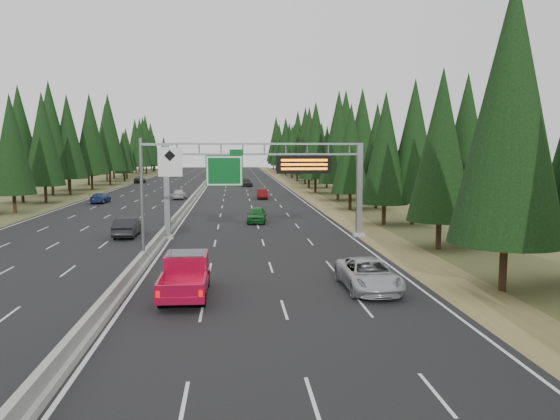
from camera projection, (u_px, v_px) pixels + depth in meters
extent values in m
cube|color=black|center=(199.00, 194.00, 89.14)|extent=(32.00, 260.00, 0.08)
cube|color=olive|center=(306.00, 193.00, 90.64)|extent=(3.60, 260.00, 0.06)
cube|color=#455025|center=(87.00, 195.00, 87.64)|extent=(3.60, 260.00, 0.06)
cube|color=gray|center=(198.00, 193.00, 89.12)|extent=(0.70, 260.00, 0.30)
cube|color=gray|center=(198.00, 190.00, 89.07)|extent=(0.30, 260.00, 0.60)
cube|color=slate|center=(167.00, 191.00, 44.17)|extent=(0.45, 0.45, 7.80)
cube|color=gray|center=(168.00, 237.00, 44.59)|extent=(0.90, 0.90, 0.30)
cube|color=slate|center=(359.00, 190.00, 45.51)|extent=(0.45, 0.45, 7.80)
cube|color=gray|center=(358.00, 234.00, 45.93)|extent=(0.90, 0.90, 0.30)
cube|color=slate|center=(264.00, 144.00, 44.41)|extent=(15.85, 0.35, 0.16)
cube|color=slate|center=(264.00, 154.00, 44.51)|extent=(15.85, 0.35, 0.16)
cube|color=#054C19|center=(224.00, 171.00, 44.13)|extent=(3.00, 0.10, 2.50)
cube|color=silver|center=(224.00, 171.00, 44.07)|extent=(2.85, 0.02, 2.35)
cube|color=#054C19|center=(236.00, 152.00, 44.05)|extent=(1.10, 0.10, 0.45)
cube|color=black|center=(304.00, 164.00, 44.57)|extent=(4.50, 0.40, 1.50)
cube|color=orange|center=(304.00, 160.00, 44.32)|extent=(3.80, 0.02, 0.18)
cube|color=orange|center=(304.00, 164.00, 44.36)|extent=(3.80, 0.02, 0.18)
cube|color=orange|center=(304.00, 169.00, 44.40)|extent=(3.80, 0.02, 0.18)
cylinder|color=slate|center=(142.00, 202.00, 34.23)|extent=(0.20, 0.20, 8.00)
cube|color=gray|center=(144.00, 263.00, 34.66)|extent=(0.50, 0.50, 0.20)
cube|color=slate|center=(157.00, 144.00, 33.91)|extent=(2.00, 0.15, 0.15)
cube|color=silver|center=(170.00, 162.00, 33.98)|extent=(1.50, 0.06, 1.80)
cylinder|color=black|center=(503.00, 267.00, 28.23)|extent=(0.40, 0.40, 2.57)
cone|color=black|center=(510.00, 110.00, 27.34)|extent=(5.78, 5.78, 13.49)
cylinder|color=black|center=(438.00, 235.00, 40.34)|extent=(0.40, 0.40, 2.12)
cone|color=black|center=(441.00, 145.00, 39.60)|extent=(4.78, 4.78, 11.15)
cylinder|color=black|center=(463.00, 232.00, 41.90)|extent=(0.40, 0.40, 2.10)
cone|color=black|center=(466.00, 146.00, 41.16)|extent=(4.71, 4.71, 11.00)
cylinder|color=black|center=(384.00, 214.00, 53.27)|extent=(0.40, 0.40, 2.07)
cone|color=black|center=(385.00, 148.00, 52.55)|extent=(4.65, 4.65, 10.85)
cylinder|color=black|center=(412.00, 213.00, 53.61)|extent=(0.40, 0.40, 2.27)
cone|color=black|center=(414.00, 140.00, 52.82)|extent=(5.10, 5.10, 11.90)
cylinder|color=black|center=(350.00, 201.00, 66.58)|extent=(0.40, 0.40, 2.06)
cone|color=black|center=(351.00, 148.00, 65.86)|extent=(4.64, 4.64, 10.83)
cylinder|color=black|center=(376.00, 200.00, 67.94)|extent=(0.40, 0.40, 2.09)
cone|color=black|center=(377.00, 147.00, 67.21)|extent=(4.69, 4.69, 10.95)
cylinder|color=black|center=(338.00, 192.00, 78.33)|extent=(0.40, 0.40, 2.51)
cone|color=black|center=(339.00, 137.00, 77.45)|extent=(5.64, 5.64, 13.16)
cylinder|color=black|center=(361.00, 191.00, 79.60)|extent=(0.40, 0.40, 2.58)
cone|color=black|center=(362.00, 135.00, 78.69)|extent=(5.81, 5.81, 13.55)
cylinder|color=black|center=(315.00, 186.00, 91.37)|extent=(0.40, 0.40, 2.44)
cone|color=black|center=(316.00, 140.00, 90.52)|extent=(5.49, 5.49, 12.81)
cylinder|color=black|center=(345.00, 185.00, 90.34)|extent=(0.40, 0.40, 2.72)
cone|color=black|center=(346.00, 134.00, 89.39)|extent=(6.12, 6.12, 14.29)
cylinder|color=black|center=(309.00, 181.00, 104.19)|extent=(0.40, 0.40, 2.46)
cone|color=black|center=(309.00, 141.00, 103.33)|extent=(5.53, 5.53, 12.90)
cylinder|color=black|center=(327.00, 183.00, 103.86)|extent=(0.40, 0.40, 1.89)
cone|color=black|center=(327.00, 152.00, 103.20)|extent=(4.26, 4.26, 9.94)
cylinder|color=black|center=(305.00, 178.00, 115.87)|extent=(0.40, 0.40, 2.45)
cone|color=black|center=(305.00, 142.00, 115.01)|extent=(5.51, 5.51, 12.85)
cylinder|color=black|center=(321.00, 178.00, 117.79)|extent=(0.40, 0.40, 2.10)
cone|color=black|center=(321.00, 148.00, 117.06)|extent=(4.73, 4.73, 11.04)
cylinder|color=black|center=(297.00, 176.00, 126.02)|extent=(0.40, 0.40, 2.12)
cone|color=black|center=(297.00, 147.00, 125.28)|extent=(4.78, 4.78, 11.16)
cylinder|color=black|center=(312.00, 176.00, 128.55)|extent=(0.40, 0.40, 2.12)
cone|color=black|center=(312.00, 148.00, 127.81)|extent=(4.76, 4.76, 11.12)
cylinder|color=black|center=(292.00, 174.00, 139.43)|extent=(0.40, 0.40, 2.17)
cone|color=black|center=(292.00, 147.00, 138.67)|extent=(4.88, 4.88, 11.38)
cylinder|color=black|center=(305.00, 172.00, 140.89)|extent=(0.40, 0.40, 2.90)
cone|color=black|center=(305.00, 137.00, 139.88)|extent=(6.52, 6.52, 15.21)
cylinder|color=black|center=(286.00, 171.00, 152.90)|extent=(0.40, 0.40, 2.60)
cone|color=black|center=(286.00, 141.00, 152.00)|extent=(5.86, 5.86, 13.66)
cylinder|color=black|center=(298.00, 170.00, 151.52)|extent=(0.40, 0.40, 2.88)
cone|color=black|center=(298.00, 138.00, 150.51)|extent=(6.49, 6.49, 15.14)
cylinder|color=black|center=(279.00, 169.00, 166.69)|extent=(0.40, 0.40, 2.36)
cone|color=black|center=(279.00, 145.00, 165.86)|extent=(5.31, 5.31, 12.39)
cylinder|color=black|center=(294.00, 170.00, 163.49)|extent=(0.40, 0.40, 2.38)
cone|color=black|center=(294.00, 145.00, 162.66)|extent=(5.37, 5.37, 12.52)
cylinder|color=black|center=(279.00, 168.00, 178.23)|extent=(0.40, 0.40, 2.51)
cone|color=black|center=(279.00, 144.00, 177.35)|extent=(5.65, 5.65, 13.19)
cylinder|color=black|center=(289.00, 168.00, 178.52)|extent=(0.40, 0.40, 2.55)
cone|color=black|center=(289.00, 143.00, 177.63)|extent=(5.74, 5.74, 13.40)
cylinder|color=black|center=(276.00, 166.00, 190.93)|extent=(0.40, 0.40, 2.99)
cone|color=black|center=(276.00, 139.00, 189.89)|extent=(6.73, 6.73, 15.70)
cylinder|color=black|center=(285.00, 167.00, 190.87)|extent=(0.40, 0.40, 2.39)
cone|color=black|center=(285.00, 145.00, 190.04)|extent=(5.38, 5.38, 12.56)
cylinder|color=black|center=(273.00, 166.00, 201.01)|extent=(0.40, 0.40, 1.87)
cone|color=black|center=(273.00, 150.00, 200.35)|extent=(4.22, 4.22, 9.84)
cylinder|color=black|center=(281.00, 166.00, 201.63)|extent=(0.40, 0.40, 1.89)
cone|color=black|center=(281.00, 150.00, 200.98)|extent=(4.25, 4.25, 9.91)
cylinder|color=black|center=(15.00, 204.00, 62.59)|extent=(0.40, 0.40, 2.19)
cone|color=black|center=(11.00, 144.00, 61.83)|extent=(4.93, 4.93, 11.49)
cylinder|color=black|center=(46.00, 194.00, 74.45)|extent=(0.40, 0.40, 2.42)
cone|color=black|center=(43.00, 139.00, 73.61)|extent=(5.43, 5.43, 12.68)
cylinder|color=black|center=(23.00, 193.00, 75.49)|extent=(0.40, 0.40, 2.59)
cone|color=black|center=(20.00, 134.00, 74.59)|extent=(5.82, 5.82, 13.58)
cylinder|color=black|center=(70.00, 186.00, 88.72)|extent=(0.40, 0.40, 2.59)
cone|color=black|center=(68.00, 136.00, 87.81)|extent=(5.82, 5.82, 13.59)
cylinder|color=black|center=(53.00, 186.00, 87.36)|extent=(0.40, 0.40, 2.91)
cone|color=black|center=(50.00, 129.00, 86.35)|extent=(6.54, 6.54, 15.27)
cylinder|color=black|center=(92.00, 182.00, 99.27)|extent=(0.40, 0.40, 2.78)
cone|color=black|center=(90.00, 134.00, 98.29)|extent=(6.26, 6.26, 14.60)
cylinder|color=black|center=(69.00, 183.00, 97.70)|extent=(0.40, 0.40, 2.49)
cone|color=black|center=(67.00, 140.00, 96.84)|extent=(5.60, 5.60, 13.07)
cylinder|color=black|center=(110.00, 178.00, 111.81)|extent=(0.40, 0.40, 2.97)
cone|color=black|center=(108.00, 132.00, 110.77)|extent=(6.68, 6.68, 15.59)
cylinder|color=black|center=(89.00, 180.00, 112.42)|extent=(0.40, 0.40, 1.93)
cone|color=black|center=(88.00, 151.00, 111.75)|extent=(4.34, 4.34, 10.13)
cylinder|color=black|center=(125.00, 177.00, 124.69)|extent=(0.40, 0.40, 1.85)
cone|color=black|center=(124.00, 152.00, 124.04)|extent=(4.16, 4.16, 9.71)
cylinder|color=black|center=(107.00, 175.00, 124.99)|extent=(0.40, 0.40, 2.82)
cone|color=black|center=(106.00, 136.00, 124.00)|extent=(6.35, 6.35, 14.82)
cylinder|color=black|center=(127.00, 175.00, 134.96)|extent=(0.40, 0.40, 2.02)
cone|color=black|center=(126.00, 149.00, 134.25)|extent=(4.55, 4.55, 10.63)
cylinder|color=black|center=(114.00, 174.00, 136.34)|extent=(0.40, 0.40, 2.46)
cone|color=black|center=(113.00, 143.00, 135.48)|extent=(5.54, 5.54, 12.92)
cylinder|color=black|center=(141.00, 171.00, 149.29)|extent=(0.40, 0.40, 2.52)
cone|color=black|center=(140.00, 142.00, 148.41)|extent=(5.67, 5.67, 13.24)
cylinder|color=black|center=(123.00, 173.00, 147.48)|extent=(0.40, 0.40, 1.90)
cone|color=black|center=(123.00, 151.00, 146.82)|extent=(4.27, 4.27, 9.95)
cylinder|color=black|center=(146.00, 169.00, 162.36)|extent=(0.40, 0.40, 2.80)
cone|color=black|center=(145.00, 139.00, 161.39)|extent=(6.29, 6.29, 14.68)
cylinder|color=black|center=(136.00, 169.00, 162.85)|extent=(0.40, 0.40, 2.62)
cone|color=black|center=(135.00, 142.00, 161.93)|extent=(5.88, 5.88, 13.73)
cylinder|color=black|center=(153.00, 169.00, 174.06)|extent=(0.40, 0.40, 1.94)
cone|color=black|center=(153.00, 150.00, 173.39)|extent=(4.37, 4.37, 10.19)
cylinder|color=black|center=(139.00, 169.00, 171.74)|extent=(0.40, 0.40, 2.23)
cone|color=black|center=(138.00, 147.00, 170.97)|extent=(5.01, 5.01, 11.70)
cylinder|color=black|center=(155.00, 168.00, 185.54)|extent=(0.40, 0.40, 1.96)
cone|color=black|center=(154.00, 150.00, 184.86)|extent=(4.40, 4.40, 10.27)
cylinder|color=black|center=(144.00, 166.00, 184.36)|extent=(0.40, 0.40, 2.89)
cone|color=black|center=(143.00, 140.00, 183.35)|extent=(6.51, 6.51, 15.18)
cylinder|color=black|center=(164.00, 167.00, 198.43)|extent=(0.40, 0.40, 1.90)
cone|color=black|center=(164.00, 150.00, 197.77)|extent=(4.28, 4.28, 9.98)
cylinder|color=black|center=(151.00, 166.00, 196.40)|extent=(0.40, 0.40, 2.70)
cone|color=black|center=(151.00, 142.00, 195.46)|extent=(6.07, 6.07, 14.16)
imported|color=#ADAEB2|center=(368.00, 275.00, 28.47)|extent=(2.74, 5.74, 1.58)
cylinder|color=black|center=(162.00, 298.00, 25.24)|extent=(0.33, 0.88, 0.88)
cylinder|color=black|center=(202.00, 297.00, 25.40)|extent=(0.33, 0.88, 0.88)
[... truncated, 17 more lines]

